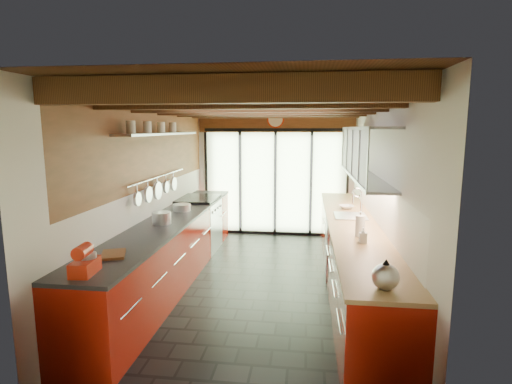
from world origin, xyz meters
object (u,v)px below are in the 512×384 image
paper_towel (360,226)px  soap_bottle (363,235)px  bowl (346,207)px  kettle (386,275)px  stand_mixer (85,262)px

paper_towel → soap_bottle: bearing=-90.0°
bowl → soap_bottle: bearing=-90.0°
kettle → soap_bottle: size_ratio=1.65×
stand_mixer → kettle: bearing=-0.2°
soap_bottle → kettle: bearing=-90.0°
kettle → paper_towel: paper_towel is taller
paper_towel → bowl: bearing=90.0°
stand_mixer → kettle: stand_mixer is taller
paper_towel → soap_bottle: size_ratio=1.68×
stand_mixer → kettle: (2.54, -0.01, 0.00)m
paper_towel → bowl: paper_towel is taller
stand_mixer → soap_bottle: 2.85m
paper_towel → kettle: bearing=-90.0°
stand_mixer → bowl: 4.09m
stand_mixer → kettle: size_ratio=1.08×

